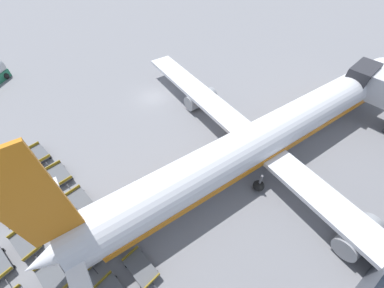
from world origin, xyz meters
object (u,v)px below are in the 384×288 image
at_px(baggage_dolly_row_mid_b_col_c, 57,220).
at_px(baggage_dolly_row_mid_a_col_d, 53,278).
at_px(baggage_dolly_row_mid_b_col_a, 17,166).
at_px(baggage_dolly_row_mid_b_col_d, 82,255).
at_px(baggage_dolly_row_mid_a_col_b, 7,208).
at_px(baggage_dolly_row_far_col_b, 60,174).
at_px(baggage_dolly_row_far_col_a, 39,154).
at_px(baggage_dolly_row_far_col_d, 107,234).
at_px(baggage_dolly_row_mid_a_col_c, 26,243).
at_px(baggage_dolly_row_mid_b_col_b, 36,191).
at_px(baggage_dolly_row_far_col_e, 141,268).
at_px(baggage_dolly_row_far_col_c, 80,201).
at_px(airplane, 269,136).

bearing_deg(baggage_dolly_row_mid_b_col_c, baggage_dolly_row_mid_a_col_d, -19.52).
distance_m(baggage_dolly_row_mid_b_col_a, baggage_dolly_row_mid_b_col_d, 13.17).
distance_m(baggage_dolly_row_mid_a_col_b, baggage_dolly_row_far_col_b, 5.10).
relative_size(baggage_dolly_row_far_col_a, baggage_dolly_row_far_col_b, 1.00).
xyz_separation_m(baggage_dolly_row_far_col_a, baggage_dolly_row_far_col_b, (4.22, 1.07, 0.00)).
bearing_deg(baggage_dolly_row_mid_b_col_c, baggage_dolly_row_far_col_b, 162.02).
bearing_deg(baggage_dolly_row_far_col_d, baggage_dolly_row_mid_a_col_c, -120.28).
distance_m(baggage_dolly_row_mid_a_col_d, baggage_dolly_row_mid_b_col_b, 8.82).
height_order(baggage_dolly_row_far_col_b, baggage_dolly_row_far_col_d, same).
bearing_deg(baggage_dolly_row_mid_b_col_a, baggage_dolly_row_mid_a_col_c, -6.10).
height_order(baggage_dolly_row_mid_a_col_c, baggage_dolly_row_mid_b_col_a, same).
height_order(baggage_dolly_row_mid_b_col_c, baggage_dolly_row_far_col_e, same).
bearing_deg(baggage_dolly_row_far_col_d, baggage_dolly_row_mid_b_col_d, -79.11).
xyz_separation_m(baggage_dolly_row_mid_b_col_b, baggage_dolly_row_far_col_a, (-4.91, 1.38, 0.00)).
height_order(baggage_dolly_row_mid_a_col_d, baggage_dolly_row_far_col_a, same).
relative_size(baggage_dolly_row_far_col_c, baggage_dolly_row_far_col_e, 1.00).
height_order(baggage_dolly_row_mid_b_col_a, baggage_dolly_row_far_col_a, same).
distance_m(baggage_dolly_row_mid_a_col_c, baggage_dolly_row_mid_b_col_c, 2.71).
distance_m(baggage_dolly_row_mid_a_col_d, baggage_dolly_row_mid_b_col_c, 4.78).
bearing_deg(baggage_dolly_row_mid_b_col_b, baggage_dolly_row_far_col_b, 105.86).
bearing_deg(baggage_dolly_row_far_col_a, baggage_dolly_row_mid_a_col_b, -36.84).
xyz_separation_m(airplane, baggage_dolly_row_mid_b_col_c, (-5.58, -20.67, -2.62)).
xyz_separation_m(baggage_dolly_row_mid_a_col_d, baggage_dolly_row_mid_b_col_c, (-4.51, 1.60, 0.00)).
bearing_deg(baggage_dolly_row_mid_b_col_b, baggage_dolly_row_mid_a_col_b, -82.63).
xyz_separation_m(airplane, baggage_dolly_row_mid_a_col_d, (-1.07, -22.27, -2.62)).
xyz_separation_m(baggage_dolly_row_mid_a_col_b, baggage_dolly_row_far_col_d, (7.74, 6.40, 0.00)).
xyz_separation_m(baggage_dolly_row_far_col_b, baggage_dolly_row_far_col_c, (4.31, 0.68, 0.00)).
bearing_deg(baggage_dolly_row_mid_a_col_d, baggage_dolly_row_mid_b_col_b, 175.05).
distance_m(baggage_dolly_row_mid_a_col_c, baggage_dolly_row_mid_a_col_d, 4.18).
distance_m(baggage_dolly_row_mid_b_col_b, baggage_dolly_row_far_col_a, 5.10).
xyz_separation_m(baggage_dolly_row_mid_a_col_b, baggage_dolly_row_far_col_c, (3.28, 5.67, 0.00)).
height_order(airplane, baggage_dolly_row_mid_b_col_c, airplane).
xyz_separation_m(baggage_dolly_row_mid_b_col_c, baggage_dolly_row_mid_b_col_d, (4.23, 0.72, 0.00)).
relative_size(baggage_dolly_row_mid_a_col_b, baggage_dolly_row_mid_b_col_c, 1.00).
bearing_deg(baggage_dolly_row_mid_b_col_d, baggage_dolly_row_mid_a_col_b, -153.39).
relative_size(airplane, baggage_dolly_row_mid_a_col_d, 12.77).
bearing_deg(baggage_dolly_row_mid_a_col_c, baggage_dolly_row_mid_b_col_d, 41.99).
relative_size(baggage_dolly_row_mid_a_col_c, baggage_dolly_row_far_col_b, 1.00).
distance_m(baggage_dolly_row_mid_b_col_b, baggage_dolly_row_mid_b_col_d, 8.65).
bearing_deg(baggage_dolly_row_mid_a_col_d, baggage_dolly_row_mid_b_col_a, -179.59).
bearing_deg(baggage_dolly_row_mid_b_col_d, airplane, 86.15).
distance_m(baggage_dolly_row_mid_a_col_d, baggage_dolly_row_far_col_b, 10.01).
relative_size(baggage_dolly_row_mid_b_col_b, baggage_dolly_row_mid_b_col_c, 1.00).
xyz_separation_m(baggage_dolly_row_mid_a_col_b, baggage_dolly_row_far_col_a, (-5.24, 3.93, 0.00)).
xyz_separation_m(baggage_dolly_row_mid_a_col_d, baggage_dolly_row_far_col_b, (-9.48, 3.21, 0.00)).
height_order(baggage_dolly_row_mid_a_col_c, baggage_dolly_row_far_col_e, same).
relative_size(baggage_dolly_row_mid_a_col_b, baggage_dolly_row_far_col_b, 1.00).
bearing_deg(baggage_dolly_row_far_col_c, baggage_dolly_row_far_col_a, -168.43).
relative_size(baggage_dolly_row_mid_a_col_b, baggage_dolly_row_mid_a_col_c, 1.00).
xyz_separation_m(baggage_dolly_row_mid_b_col_a, baggage_dolly_row_far_col_c, (8.06, 3.98, 0.00)).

